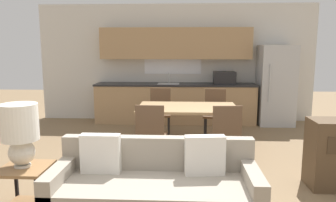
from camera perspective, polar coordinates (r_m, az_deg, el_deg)
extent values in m
cube|color=silver|center=(7.73, 1.35, 6.63)|extent=(6.40, 0.06, 2.70)
cube|color=white|center=(7.69, 0.83, 8.60)|extent=(1.33, 0.01, 1.03)
cube|color=tan|center=(7.49, 1.25, -0.53)|extent=(3.59, 0.62, 0.86)
cube|color=#232326|center=(7.43, 1.26, 2.90)|extent=(3.62, 0.65, 0.04)
cube|color=#B2B5B7|center=(7.39, 0.09, 3.03)|extent=(0.48, 0.36, 0.01)
cylinder|color=#B7BABC|center=(7.54, 0.15, 4.06)|extent=(0.02, 0.02, 0.24)
cube|color=tan|center=(7.53, 1.32, 9.99)|extent=(3.41, 0.34, 0.70)
cube|color=black|center=(7.41, 9.78, 3.99)|extent=(0.48, 0.36, 0.28)
cube|color=#B7BABC|center=(7.64, 18.24, 2.62)|extent=(0.75, 0.69, 1.76)
cylinder|color=silver|center=(7.22, 17.30, 3.01)|extent=(0.02, 0.02, 0.79)
cube|color=tan|center=(5.41, 3.40, -1.18)|extent=(1.62, 1.00, 0.04)
cylinder|color=tan|center=(5.11, -5.11, -6.08)|extent=(0.05, 0.05, 0.70)
cylinder|color=tan|center=(5.13, 11.88, -6.20)|extent=(0.05, 0.05, 0.70)
cylinder|color=tan|center=(5.96, -3.93, -3.87)|extent=(0.05, 0.05, 0.70)
cylinder|color=tan|center=(5.97, 10.59, -3.98)|extent=(0.05, 0.05, 0.70)
cylinder|color=#3D2D1E|center=(3.85, -15.76, -16.44)|extent=(0.05, 0.05, 0.10)
cube|color=gray|center=(3.30, -2.32, -16.45)|extent=(1.99, 0.80, 0.33)
cube|color=gray|center=(3.53, -1.83, -11.60)|extent=(1.99, 0.14, 0.68)
cube|color=gray|center=(3.47, -18.19, -14.30)|extent=(0.14, 0.80, 0.47)
cube|color=gray|center=(3.32, 14.36, -15.25)|extent=(0.14, 0.80, 0.47)
cube|color=silver|center=(3.44, -11.65, -8.95)|extent=(0.40, 0.12, 0.40)
cube|color=silver|center=(3.34, 6.43, -9.37)|extent=(0.41, 0.16, 0.40)
cube|color=olive|center=(3.61, -23.70, -10.70)|extent=(0.47, 0.47, 0.03)
cube|color=black|center=(3.97, -24.88, -13.02)|extent=(0.03, 0.03, 0.50)
cube|color=black|center=(3.80, -18.98, -13.68)|extent=(0.03, 0.03, 0.50)
cylinder|color=silver|center=(3.62, -23.98, -10.22)|extent=(0.16, 0.16, 0.02)
sphere|color=silver|center=(3.58, -24.12, -8.16)|extent=(0.25, 0.25, 0.25)
cylinder|color=white|center=(3.51, -24.45, -3.36)|extent=(0.36, 0.36, 0.36)
cube|color=brown|center=(6.29, -1.41, -2.35)|extent=(0.43, 0.43, 0.04)
cube|color=brown|center=(6.44, -1.32, 0.22)|extent=(0.40, 0.04, 0.47)
cylinder|color=black|center=(6.19, -3.08, -4.72)|extent=(0.03, 0.03, 0.42)
cylinder|color=black|center=(6.17, 0.08, -4.75)|extent=(0.03, 0.03, 0.42)
cylinder|color=black|center=(6.52, -2.81, -4.00)|extent=(0.03, 0.03, 0.42)
cylinder|color=black|center=(6.50, 0.19, -4.03)|extent=(0.03, 0.03, 0.42)
cube|color=brown|center=(6.23, 8.12, -2.56)|extent=(0.47, 0.47, 0.04)
cube|color=brown|center=(6.38, 8.25, 0.03)|extent=(0.40, 0.08, 0.47)
cylinder|color=black|center=(6.12, 6.40, -4.92)|extent=(0.03, 0.03, 0.42)
cylinder|color=black|center=(6.11, 9.59, -5.02)|extent=(0.03, 0.03, 0.42)
cylinder|color=black|center=(6.45, 6.63, -4.19)|extent=(0.03, 0.03, 0.42)
cylinder|color=black|center=(6.44, 9.66, -4.29)|extent=(0.03, 0.03, 0.42)
cube|color=brown|center=(4.76, -2.87, -6.15)|extent=(0.43, 0.43, 0.04)
cube|color=brown|center=(4.51, -3.22, -3.68)|extent=(0.40, 0.04, 0.47)
cylinder|color=black|center=(4.97, -0.63, -8.21)|extent=(0.03, 0.03, 0.42)
cylinder|color=black|center=(5.01, -4.54, -8.10)|extent=(0.03, 0.03, 0.42)
cylinder|color=black|center=(4.65, -1.01, -9.46)|extent=(0.03, 0.03, 0.42)
cylinder|color=black|center=(4.69, -5.21, -9.32)|extent=(0.03, 0.03, 0.42)
cube|color=brown|center=(4.78, 9.71, -6.21)|extent=(0.45, 0.45, 0.04)
cube|color=brown|center=(4.53, 10.29, -3.76)|extent=(0.40, 0.06, 0.47)
cylinder|color=black|center=(5.04, 11.16, -8.15)|extent=(0.03, 0.03, 0.42)
cylinder|color=black|center=(4.97, 7.30, -8.28)|extent=(0.03, 0.03, 0.42)
cylinder|color=black|center=(4.72, 12.10, -9.36)|extent=(0.03, 0.03, 0.42)
cylinder|color=black|center=(4.65, 7.98, -9.52)|extent=(0.03, 0.03, 0.42)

